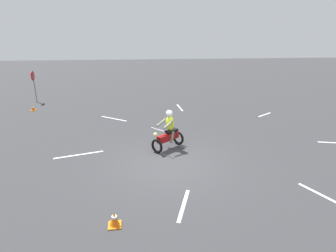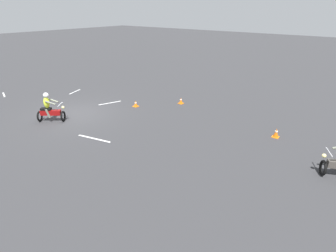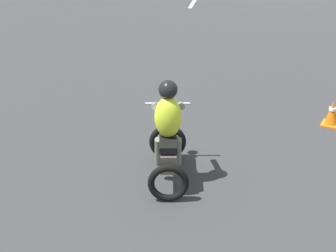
{
  "view_description": "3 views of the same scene",
  "coord_description": "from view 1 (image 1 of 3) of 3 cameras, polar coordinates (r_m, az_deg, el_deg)",
  "views": [
    {
      "loc": [
        -8.69,
        1.42,
        4.29
      ],
      "look_at": [
        1.39,
        -0.13,
        1.0
      ],
      "focal_mm": 28.0,
      "sensor_mm": 36.0,
      "label": 1
    },
    {
      "loc": [
        8.03,
        13.31,
        5.84
      ],
      "look_at": [
        -0.53,
        6.63,
        0.9
      ],
      "focal_mm": 28.0,
      "sensor_mm": 36.0,
      "label": 2
    },
    {
      "loc": [
        -6.16,
        21.31,
        5.14
      ],
      "look_at": [
        -2.44,
        13.38,
        0.9
      ],
      "focal_mm": 70.0,
      "sensor_mm": 36.0,
      "label": 3
    }
  ],
  "objects": [
    {
      "name": "lane_stripe_e",
      "position": [
        17.92,
        2.58,
        4.03
      ],
      "size": [
        1.88,
        0.12,
        0.01
      ],
      "primitive_type": "cube",
      "rotation": [
        0.0,
        0.0,
        1.58
      ],
      "color": "silver",
      "rests_on": "ground"
    },
    {
      "name": "motorcycle_rider_foreground",
      "position": [
        10.83,
        0.13,
        -1.34
      ],
      "size": [
        1.34,
        1.47,
        1.66
      ],
      "rotation": [
        0.0,
        0.0,
        0.67
      ],
      "color": "black",
      "rests_on": "ground"
    },
    {
      "name": "lane_stripe_s",
      "position": [
        13.81,
        32.23,
        -3.08
      ],
      "size": [
        0.48,
        1.23,
        0.01
      ],
      "primitive_type": "cube",
      "rotation": [
        0.0,
        0.0,
        5.98
      ],
      "color": "silver",
      "rests_on": "ground"
    },
    {
      "name": "lane_stripe_n",
      "position": [
        11.06,
        -18.81,
        -5.94
      ],
      "size": [
        0.55,
        1.86,
        0.01
      ],
      "primitive_type": "cube",
      "rotation": [
        0.0,
        0.0,
        3.38
      ],
      "color": "silver",
      "rests_on": "ground"
    },
    {
      "name": "lane_stripe_se",
      "position": [
        17.21,
        20.29,
        2.33
      ],
      "size": [
        0.87,
        1.26,
        0.01
      ],
      "primitive_type": "cube",
      "rotation": [
        0.0,
        0.0,
        6.86
      ],
      "color": "silver",
      "rests_on": "ground"
    },
    {
      "name": "stop_sign",
      "position": [
        21.52,
        -27.25,
        8.85
      ],
      "size": [
        0.7,
        0.08,
        2.3
      ],
      "color": "slate",
      "rests_on": "ground"
    },
    {
      "name": "lane_stripe_ne",
      "position": [
        15.63,
        -11.71,
        1.59
      ],
      "size": [
        1.3,
        1.53,
        0.01
      ],
      "primitive_type": "cube",
      "rotation": [
        0.0,
        0.0,
        2.45
      ],
      "color": "silver",
      "rests_on": "ground"
    },
    {
      "name": "traffic_cone_near_left",
      "position": [
        19.21,
        -27.31,
        3.47
      ],
      "size": [
        0.32,
        0.32,
        0.34
      ],
      "color": "orange",
      "rests_on": "ground"
    },
    {
      "name": "traffic_cone_mid_center",
      "position": [
        6.87,
        -11.59,
        -19.32
      ],
      "size": [
        0.32,
        0.32,
        0.37
      ],
      "color": "orange",
      "rests_on": "ground"
    },
    {
      "name": "ground_plane",
      "position": [
        9.8,
        0.51,
        -8.09
      ],
      "size": [
        120.0,
        120.0,
        0.0
      ],
      "primitive_type": "plane",
      "color": "#333335"
    },
    {
      "name": "lane_stripe_w",
      "position": [
        7.55,
        3.42,
        -16.77
      ],
      "size": [
        1.47,
        0.66,
        0.01
      ],
      "primitive_type": "cube",
      "rotation": [
        0.0,
        0.0,
        4.33
      ],
      "color": "silver",
      "rests_on": "ground"
    },
    {
      "name": "lane_stripe_w_b",
      "position": [
        9.17,
        29.99,
        -12.62
      ],
      "size": [
        1.27,
        0.55,
        0.01
      ],
      "primitive_type": "cube",
      "rotation": [
        0.0,
        0.0,
        5.06
      ],
      "color": "silver",
      "rests_on": "ground"
    }
  ]
}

